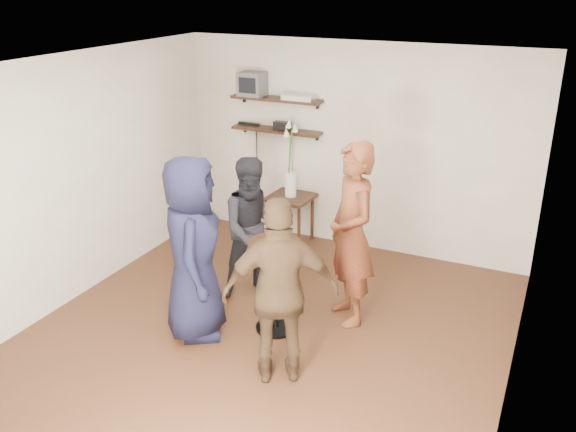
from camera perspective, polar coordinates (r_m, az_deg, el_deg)
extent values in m
cube|color=#402114|center=(6.10, -2.33, -11.51)|extent=(4.50, 5.00, 0.04)
cube|color=white|center=(5.14, -2.79, 13.89)|extent=(4.50, 5.00, 0.04)
cube|color=white|center=(7.69, 6.17, 6.39)|extent=(4.50, 0.04, 2.60)
cube|color=white|center=(3.70, -21.28, -13.10)|extent=(4.50, 0.04, 2.60)
cube|color=white|center=(6.78, -19.86, 3.08)|extent=(0.04, 5.00, 2.60)
cube|color=white|center=(4.95, 21.58, -4.02)|extent=(0.04, 5.00, 2.60)
cube|color=black|center=(7.81, -1.09, 10.89)|extent=(1.20, 0.25, 0.04)
cube|color=black|center=(7.89, -1.07, 8.04)|extent=(1.20, 0.25, 0.04)
cube|color=#59595B|center=(7.93, -3.31, 12.26)|extent=(0.32, 0.30, 0.30)
cube|color=silver|center=(7.67, 1.09, 11.05)|extent=(0.40, 0.24, 0.06)
cube|color=black|center=(7.84, -0.53, 8.46)|extent=(0.22, 0.10, 0.10)
cube|color=black|center=(8.12, -3.68, 8.63)|extent=(0.30, 0.05, 0.03)
cube|color=black|center=(7.87, 0.25, 1.73)|extent=(0.57, 0.57, 0.04)
cylinder|color=black|center=(7.89, -1.85, -0.75)|extent=(0.04, 0.04, 0.61)
cylinder|color=black|center=(7.72, 1.03, -1.27)|extent=(0.04, 0.04, 0.61)
cylinder|color=black|center=(8.25, -0.50, 0.30)|extent=(0.04, 0.04, 0.61)
cylinder|color=black|center=(8.09, 2.28, -0.18)|extent=(0.04, 0.04, 0.61)
cylinder|color=white|center=(7.81, 0.25, 2.98)|extent=(0.15, 0.15, 0.32)
cylinder|color=#367521|center=(7.71, 0.12, 5.29)|extent=(0.01, 0.07, 0.58)
cone|color=white|center=(7.64, -0.16, 7.88)|extent=(0.07, 0.09, 0.13)
cylinder|color=#367521|center=(7.70, 0.38, 5.50)|extent=(0.04, 0.06, 0.65)
cone|color=white|center=(7.61, 0.66, 8.32)|extent=(0.11, 0.13, 0.13)
cylinder|color=#367521|center=(7.68, 0.20, 5.69)|extent=(0.10, 0.09, 0.71)
cone|color=white|center=(7.54, 0.11, 8.70)|extent=(0.14, 0.13, 0.14)
cylinder|color=black|center=(5.79, -1.22, -2.66)|extent=(0.52, 0.52, 0.04)
cylinder|color=black|center=(5.99, -1.19, -6.66)|extent=(0.07, 0.07, 0.88)
cylinder|color=black|center=(6.22, -1.15, -10.35)|extent=(0.40, 0.40, 0.03)
cylinder|color=silver|center=(5.79, -1.76, -2.43)|extent=(0.06, 0.06, 0.00)
cylinder|color=silver|center=(5.77, -1.77, -2.03)|extent=(0.01, 0.01, 0.08)
cylinder|color=silver|center=(5.73, -1.78, -1.17)|extent=(0.06, 0.06, 0.10)
cylinder|color=#E1B95C|center=(5.74, -1.77, -1.37)|extent=(0.06, 0.06, 0.06)
cylinder|color=silver|center=(5.72, -0.65, -2.71)|extent=(0.07, 0.07, 0.00)
cylinder|color=silver|center=(5.70, -0.66, -2.24)|extent=(0.01, 0.01, 0.10)
cylinder|color=silver|center=(5.66, -0.66, -1.22)|extent=(0.07, 0.07, 0.12)
cylinder|color=#E1B95C|center=(5.67, -0.66, -1.46)|extent=(0.07, 0.07, 0.07)
cylinder|color=silver|center=(5.84, -1.07, -2.19)|extent=(0.06, 0.06, 0.00)
cylinder|color=silver|center=(5.82, -1.07, -1.73)|extent=(0.01, 0.01, 0.10)
cylinder|color=silver|center=(5.78, -1.08, -0.76)|extent=(0.07, 0.07, 0.12)
cylinder|color=#E1B95C|center=(5.79, -1.08, -0.98)|extent=(0.07, 0.07, 0.06)
cylinder|color=silver|center=(5.77, -0.85, -2.52)|extent=(0.06, 0.06, 0.00)
cylinder|color=silver|center=(5.75, -0.85, -2.12)|extent=(0.01, 0.01, 0.08)
cylinder|color=silver|center=(5.71, -0.85, -1.27)|extent=(0.06, 0.06, 0.10)
cylinder|color=#E1B95C|center=(5.72, -0.85, -1.47)|extent=(0.06, 0.06, 0.06)
imported|color=red|center=(6.02, 5.97, -1.74)|extent=(0.79, 0.81, 1.87)
imported|color=black|center=(6.54, -3.16, -1.15)|extent=(0.96, 0.95, 1.56)
imported|color=black|center=(5.82, -8.91, -3.04)|extent=(0.93, 1.06, 1.82)
imported|color=#48321E|center=(5.13, -0.68, -7.16)|extent=(1.06, 0.84, 1.68)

